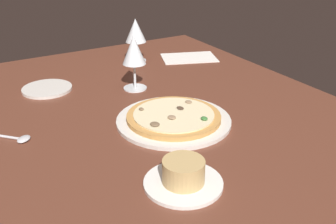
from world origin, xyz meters
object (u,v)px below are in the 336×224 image
Objects in this scene: pizza_main at (174,118)px; side_plate at (47,89)px; paper_menu at (189,58)px; spoon at (19,138)px; wine_glass_near at (136,32)px; ramekin_on_saucer at (183,176)px; wine_glass_far at (134,52)px.

side_plate is (40.30, 23.15, -0.69)cm from pizza_main.
spoon is at bearing 136.08° from paper_menu.
wine_glass_near reaches higher than spoon.
ramekin_on_saucer is 55.65cm from wine_glass_far.
wine_glass_far is 39.36cm from paper_menu.
pizza_main reaches higher than paper_menu.
pizza_main is 55.61cm from wine_glass_near.
ramekin_on_saucer reaches higher than side_plate.
pizza_main is 3.30× the size of spoon.
wine_glass_far reaches higher than pizza_main.
wine_glass_far is at bearing 152.69° from wine_glass_near.
pizza_main is 46.48cm from side_plate.
paper_menu is (70.91, -47.61, -2.08)cm from ramekin_on_saucer.
wine_glass_near is at bearing -19.78° from ramekin_on_saucer.
side_plate is at bearing -27.11° from spoon.
paper_menu is at bearing -85.00° from side_plate.
pizza_main is 39.71cm from spoon.
wine_glass_near is 1.75× the size of spoon.
wine_glass_near is (52.57, -14.95, 10.27)cm from pizza_main.
side_plate reaches higher than paper_menu.
spoon is (-41.56, 53.10, -10.96)cm from wine_glass_near.
spoon reaches higher than side_plate.
paper_menu is at bearing -110.32° from wine_glass_near.
wine_glass_near is 23.67cm from paper_menu.
wine_glass_far is 1.07× the size of wine_glass_near.
wine_glass_far is 28.69cm from wine_glass_near.
side_plate is at bearing 8.65° from ramekin_on_saucer.
wine_glass_far is 1.11× the size of side_plate.
side_plate is at bearing 115.78° from paper_menu.
spoon is at bearing 128.05° from wine_glass_near.
wine_glass_near reaches higher than ramekin_on_saucer.
paper_menu is 2.24× the size of spoon.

